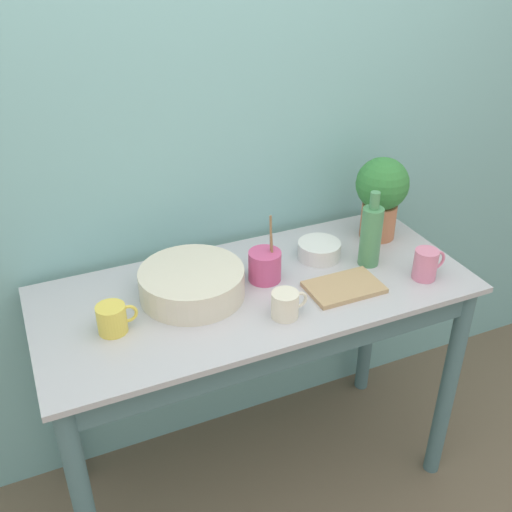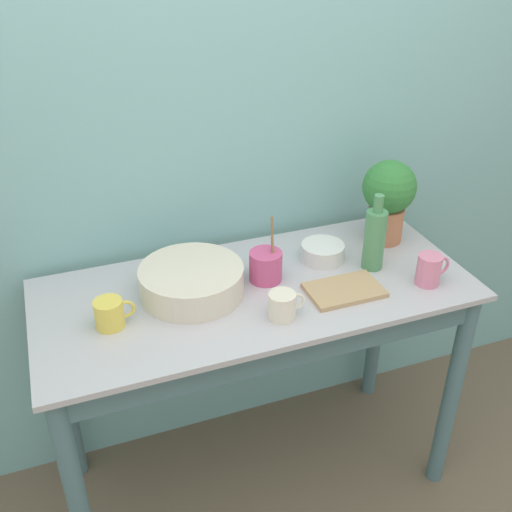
{
  "view_description": "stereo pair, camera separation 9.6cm",
  "coord_description": "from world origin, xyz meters",
  "px_view_note": "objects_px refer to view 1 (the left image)",
  "views": [
    {
      "loc": [
        -0.66,
        -1.18,
        1.98
      ],
      "look_at": [
        0.0,
        0.31,
        1.02
      ],
      "focal_mm": 42.0,
      "sensor_mm": 36.0,
      "label": 1
    },
    {
      "loc": [
        -0.57,
        -1.21,
        1.98
      ],
      "look_at": [
        0.0,
        0.31,
        1.02
      ],
      "focal_mm": 42.0,
      "sensor_mm": 36.0,
      "label": 2
    }
  ],
  "objects_px": {
    "potted_plant": "(381,193)",
    "mug_yellow": "(113,319)",
    "mug_pink": "(426,264)",
    "mug_cream": "(286,304)",
    "utensil_cup": "(265,266)",
    "tray_board": "(344,287)",
    "bowl_wash_large": "(192,283)",
    "bowl_small_enamel_white": "(319,250)",
    "bottle_tall": "(371,235)"
  },
  "relations": [
    {
      "from": "potted_plant",
      "to": "mug_yellow",
      "type": "xyz_separation_m",
      "value": [
        -1.03,
        -0.18,
        -0.13
      ]
    },
    {
      "from": "mug_pink",
      "to": "mug_cream",
      "type": "bearing_deg",
      "value": -179.37
    },
    {
      "from": "utensil_cup",
      "to": "tray_board",
      "type": "distance_m",
      "value": 0.27
    },
    {
      "from": "mug_cream",
      "to": "utensil_cup",
      "type": "xyz_separation_m",
      "value": [
        0.03,
        0.21,
        0.01
      ]
    },
    {
      "from": "mug_pink",
      "to": "mug_yellow",
      "type": "relative_size",
      "value": 0.98
    },
    {
      "from": "bowl_wash_large",
      "to": "bowl_small_enamel_white",
      "type": "height_order",
      "value": "bowl_wash_large"
    },
    {
      "from": "mug_yellow",
      "to": "potted_plant",
      "type": "bearing_deg",
      "value": 9.83
    },
    {
      "from": "potted_plant",
      "to": "mug_pink",
      "type": "relative_size",
      "value": 2.61
    },
    {
      "from": "potted_plant",
      "to": "mug_cream",
      "type": "bearing_deg",
      "value": -149.62
    },
    {
      "from": "mug_cream",
      "to": "tray_board",
      "type": "height_order",
      "value": "mug_cream"
    },
    {
      "from": "mug_cream",
      "to": "potted_plant",
      "type": "bearing_deg",
      "value": 30.38
    },
    {
      "from": "bottle_tall",
      "to": "utensil_cup",
      "type": "height_order",
      "value": "bottle_tall"
    },
    {
      "from": "mug_yellow",
      "to": "mug_pink",
      "type": "bearing_deg",
      "value": -7.34
    },
    {
      "from": "potted_plant",
      "to": "bowl_wash_large",
      "type": "height_order",
      "value": "potted_plant"
    },
    {
      "from": "bottle_tall",
      "to": "utensil_cup",
      "type": "distance_m",
      "value": 0.38
    },
    {
      "from": "mug_yellow",
      "to": "mug_cream",
      "type": "bearing_deg",
      "value": -15.46
    },
    {
      "from": "mug_cream",
      "to": "bowl_small_enamel_white",
      "type": "xyz_separation_m",
      "value": [
        0.26,
        0.27,
        -0.01
      ]
    },
    {
      "from": "mug_yellow",
      "to": "utensil_cup",
      "type": "distance_m",
      "value": 0.53
    },
    {
      "from": "utensil_cup",
      "to": "mug_pink",
      "type": "bearing_deg",
      "value": -22.85
    },
    {
      "from": "potted_plant",
      "to": "tray_board",
      "type": "distance_m",
      "value": 0.43
    },
    {
      "from": "potted_plant",
      "to": "bowl_wash_large",
      "type": "xyz_separation_m",
      "value": [
        -0.76,
        -0.1,
        -0.13
      ]
    },
    {
      "from": "tray_board",
      "to": "mug_pink",
      "type": "bearing_deg",
      "value": -9.54
    },
    {
      "from": "tray_board",
      "to": "utensil_cup",
      "type": "bearing_deg",
      "value": 142.68
    },
    {
      "from": "mug_pink",
      "to": "mug_yellow",
      "type": "xyz_separation_m",
      "value": [
        -1.01,
        0.13,
        -0.01
      ]
    },
    {
      "from": "mug_cream",
      "to": "utensil_cup",
      "type": "height_order",
      "value": "utensil_cup"
    },
    {
      "from": "bowl_wash_large",
      "to": "bottle_tall",
      "type": "height_order",
      "value": "bottle_tall"
    },
    {
      "from": "bowl_small_enamel_white",
      "to": "utensil_cup",
      "type": "relative_size",
      "value": 0.67
    },
    {
      "from": "bowl_wash_large",
      "to": "mug_cream",
      "type": "xyz_separation_m",
      "value": [
        0.22,
        -0.22,
        -0.0
      ]
    },
    {
      "from": "potted_plant",
      "to": "bottle_tall",
      "type": "height_order",
      "value": "potted_plant"
    },
    {
      "from": "mug_pink",
      "to": "bowl_small_enamel_white",
      "type": "relative_size",
      "value": 0.78
    },
    {
      "from": "bowl_small_enamel_white",
      "to": "tray_board",
      "type": "relative_size",
      "value": 0.63
    },
    {
      "from": "tray_board",
      "to": "bottle_tall",
      "type": "bearing_deg",
      "value": 33.53
    },
    {
      "from": "tray_board",
      "to": "bowl_small_enamel_white",
      "type": "bearing_deg",
      "value": 83.49
    },
    {
      "from": "potted_plant",
      "to": "tray_board",
      "type": "height_order",
      "value": "potted_plant"
    },
    {
      "from": "mug_pink",
      "to": "tray_board",
      "type": "distance_m",
      "value": 0.29
    },
    {
      "from": "bowl_small_enamel_white",
      "to": "tray_board",
      "type": "bearing_deg",
      "value": -96.51
    },
    {
      "from": "bowl_wash_large",
      "to": "mug_pink",
      "type": "height_order",
      "value": "mug_pink"
    },
    {
      "from": "potted_plant",
      "to": "mug_pink",
      "type": "height_order",
      "value": "potted_plant"
    },
    {
      "from": "mug_cream",
      "to": "bowl_small_enamel_white",
      "type": "relative_size",
      "value": 0.78
    },
    {
      "from": "bowl_wash_large",
      "to": "bowl_small_enamel_white",
      "type": "xyz_separation_m",
      "value": [
        0.49,
        0.05,
        -0.02
      ]
    },
    {
      "from": "utensil_cup",
      "to": "bottle_tall",
      "type": "bearing_deg",
      "value": -8.19
    },
    {
      "from": "mug_cream",
      "to": "bowl_small_enamel_white",
      "type": "distance_m",
      "value": 0.37
    },
    {
      "from": "bottle_tall",
      "to": "tray_board",
      "type": "bearing_deg",
      "value": -146.47
    },
    {
      "from": "bottle_tall",
      "to": "mug_cream",
      "type": "height_order",
      "value": "bottle_tall"
    },
    {
      "from": "bottle_tall",
      "to": "utensil_cup",
      "type": "relative_size",
      "value": 1.2
    },
    {
      "from": "potted_plant",
      "to": "mug_pink",
      "type": "xyz_separation_m",
      "value": [
        -0.02,
        -0.31,
        -0.13
      ]
    },
    {
      "from": "bottle_tall",
      "to": "mug_pink",
      "type": "height_order",
      "value": "bottle_tall"
    },
    {
      "from": "potted_plant",
      "to": "bottle_tall",
      "type": "distance_m",
      "value": 0.22
    },
    {
      "from": "utensil_cup",
      "to": "bowl_wash_large",
      "type": "bearing_deg",
      "value": 178.62
    },
    {
      "from": "bowl_small_enamel_white",
      "to": "mug_yellow",
      "type": "bearing_deg",
      "value": -170.3
    }
  ]
}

